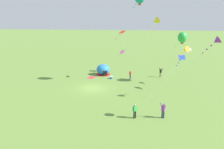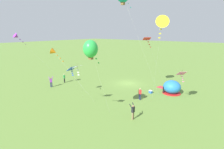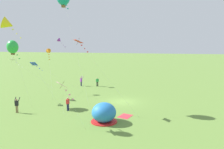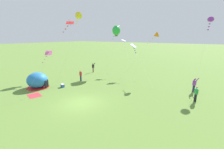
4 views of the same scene
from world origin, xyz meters
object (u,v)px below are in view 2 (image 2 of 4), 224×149
person_center_field (51,82)px  person_strolling (133,111)px  person_far_back (64,78)px  kite_green (91,49)px  kite_orange (54,52)px  kite_pink (182,74)px  kite_red (148,40)px  kite_white (78,69)px  kite_blue (72,70)px  kite_yellow (162,24)px  person_with_toddler (140,93)px  cooler_box (151,92)px  kite_purple (17,37)px  popup_tent (172,87)px

person_center_field → person_strolling: bearing=175.8°
person_far_back → kite_green: kite_green is taller
kite_orange → kite_green: kite_green is taller
kite_orange → kite_pink: size_ratio=1.58×
kite_pink → kite_orange: bearing=34.4°
person_center_field → kite_green: kite_green is taller
kite_red → kite_white: 11.46m
kite_green → kite_blue: (3.99, -0.72, -2.80)m
kite_yellow → person_with_toddler: bearing=-45.0°
person_far_back → kite_yellow: size_ratio=0.16×
kite_red → kite_pink: 6.55m
person_with_toddler → kite_red: bearing=-87.3°
kite_white → kite_blue: 3.15m
kite_pink → kite_white: bearing=56.1°
cooler_box → person_strolling: person_strolling is taller
kite_yellow → kite_purple: (20.15, 4.61, -1.45)m
kite_yellow → kite_green: bearing=36.0°
cooler_box → kite_yellow: (-4.34, 7.86, 10.05)m
person_center_field → popup_tent: bearing=-151.3°
person_center_field → person_strolling: same height
kite_purple → kite_blue: (-10.55, -1.25, -3.79)m
person_strolling → kite_red: bearing=-72.5°
popup_tent → kite_white: bearing=70.4°
cooler_box → kite_white: bearing=78.7°
kite_pink → person_center_field: bearing=17.3°
person_with_toddler → kite_orange: kite_orange is taller
person_far_back → person_strolling: 18.48m
person_center_field → kite_yellow: kite_yellow is taller
person_strolling → kite_purple: bearing=10.5°
person_far_back → kite_orange: size_ratio=0.23×
person_far_back → kite_pink: kite_pink is taller
person_with_toddler → person_strolling: 6.05m
popup_tent → kite_orange: 18.39m
person_center_field → person_far_back: bearing=-81.9°
person_center_field → kite_white: bearing=159.3°
kite_pink → kite_blue: kite_blue is taller
popup_tent → kite_orange: bearing=48.2°
person_strolling → kite_white: bearing=36.6°
cooler_box → person_center_field: person_center_field is taller
kite_purple → cooler_box: bearing=-141.7°
kite_red → kite_green: kite_red is taller
kite_purple → kite_white: bearing=179.2°
kite_green → kite_blue: bearing=-10.2°
kite_pink → kite_blue: size_ratio=0.76×
person_with_toddler → person_strolling: size_ratio=0.91×
person_strolling → kite_purple: (18.03, 3.34, 7.83)m
kite_red → kite_purple: kite_purple is taller
person_strolling → kite_orange: bearing=9.7°
kite_yellow → kite_blue: 11.44m
kite_yellow → kite_green: kite_yellow is taller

